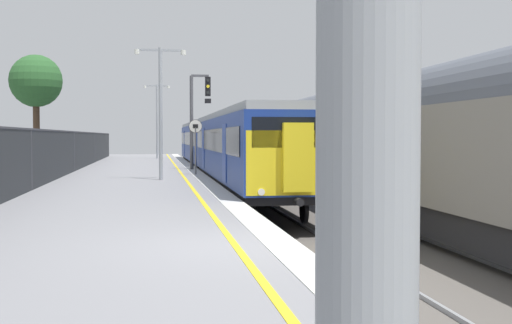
% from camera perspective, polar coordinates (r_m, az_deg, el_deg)
% --- Properties ---
extents(ground, '(17.40, 110.00, 1.21)m').
position_cam_1_polar(ground, '(11.57, 13.31, -9.47)').
color(ground, gray).
extents(commuter_train_at_platform, '(2.83, 39.04, 3.81)m').
position_cam_1_polar(commuter_train_at_platform, '(36.71, -2.85, 1.48)').
color(commuter_train_at_platform, navy).
rests_on(commuter_train_at_platform, ground).
extents(freight_train_adjacent_track, '(2.60, 59.62, 4.58)m').
position_cam_1_polar(freight_train_adjacent_track, '(36.00, 3.73, 1.83)').
color(freight_train_adjacent_track, '#232326').
rests_on(freight_train_adjacent_track, ground).
extents(signal_gantry, '(1.10, 0.24, 4.91)m').
position_cam_1_polar(signal_gantry, '(35.25, -5.02, 4.38)').
color(signal_gantry, '#47474C').
rests_on(signal_gantry, ground).
extents(speed_limit_sign, '(0.59, 0.08, 2.47)m').
position_cam_1_polar(speed_limit_sign, '(30.33, -5.13, 1.91)').
color(speed_limit_sign, '#59595B').
rests_on(speed_limit_sign, ground).
extents(platform_lamp_mid, '(2.00, 0.20, 5.20)m').
position_cam_1_polar(platform_lamp_mid, '(26.90, -8.06, 5.10)').
color(platform_lamp_mid, '#93999E').
rests_on(platform_lamp_mid, ground).
extents(platform_lamp_far, '(2.00, 0.20, 5.71)m').
position_cam_1_polar(platform_lamp_far, '(52.88, -8.35, 3.94)').
color(platform_lamp_far, '#93999E').
rests_on(platform_lamp_far, ground).
extents(background_tree_centre, '(3.14, 3.14, 6.61)m').
position_cam_1_polar(background_tree_centre, '(42.85, -18.11, 6.31)').
color(background_tree_centre, '#473323').
rests_on(background_tree_centre, ground).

